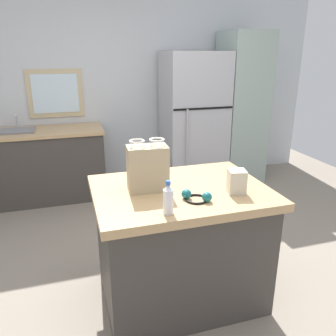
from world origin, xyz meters
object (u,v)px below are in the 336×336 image
Objects in this scene: small_box at (237,182)px; ear_defenders at (196,197)px; shopping_bag at (148,168)px; bottle at (168,199)px; tall_cabinet at (241,109)px; refrigerator at (193,121)px; kitchen_island at (180,243)px.

small_box is 0.31m from ear_defenders.
bottle is (0.03, -0.39, -0.07)m from shopping_bag.
tall_cabinet is 12.80× the size of small_box.
tall_cabinet is (0.71, 0.00, 0.13)m from refrigerator.
shopping_bag is 0.39m from ear_defenders.
bottle is (-0.53, -0.16, 0.01)m from small_box.
tall_cabinet is 5.78× the size of shopping_bag.
shopping_bag is (-1.16, -2.16, 0.15)m from refrigerator.
refrigerator is at bearing -179.98° from tall_cabinet.
refrigerator reaches higher than kitchen_island.
ear_defenders reaches higher than kitchen_island.
refrigerator reaches higher than bottle.
bottle is at bearing -86.14° from shopping_bag.
refrigerator is 2.46m from small_box.
tall_cabinet is 3.15m from bottle.
tall_cabinet is 2.86m from shopping_bag.
kitchen_island is at bearing -126.94° from tall_cabinet.
refrigerator is 0.88× the size of tall_cabinet.
tall_cabinet is 2.92m from ear_defenders.
tall_cabinet reaches higher than shopping_bag.
bottle is (-1.85, -2.55, -0.05)m from tall_cabinet.
shopping_bag reaches higher than ear_defenders.
tall_cabinet is 2.73m from small_box.
shopping_bag is 1.73× the size of bottle.
small_box is 0.76× the size of ear_defenders.
tall_cabinet reaches higher than kitchen_island.
tall_cabinet is at bearing 0.02° from refrigerator.
refrigerator is 8.76× the size of bottle.
small_box reaches higher than kitchen_island.
shopping_bag is (-0.22, 0.05, 0.60)m from kitchen_island.
bottle is (-1.14, -2.54, 0.08)m from refrigerator.
kitchen_island is 0.51m from ear_defenders.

